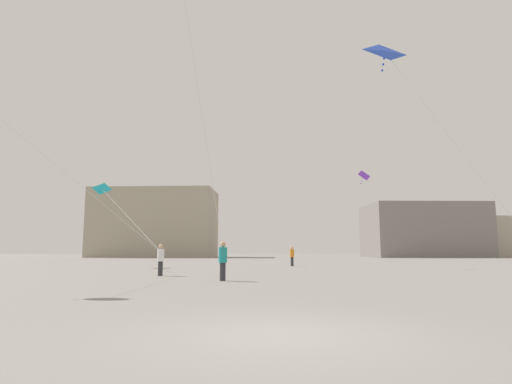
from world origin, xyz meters
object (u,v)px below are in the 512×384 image
person_in_white (161,258)px  kite_cobalt_delta (387,54)px  kite_cyan_delta (103,190)px  person_in_orange (292,255)px  kite_violet_delta (363,177)px  building_right_hall (491,237)px  building_centre_hall (423,231)px  person_in_teal (223,259)px  building_left_hall (155,223)px

person_in_white → kite_cobalt_delta: 15.39m
kite_cyan_delta → person_in_orange: bearing=6.3°
person_in_white → kite_violet_delta: size_ratio=0.26×
kite_cyan_delta → building_right_hall: size_ratio=0.66×
person_in_orange → building_right_hall: bearing=97.0°
building_centre_hall → building_right_hall: (18.00, 7.03, -1.09)m
kite_cobalt_delta → kite_violet_delta: size_ratio=1.35×
person_in_white → kite_cobalt_delta: bearing=33.8°
kite_cobalt_delta → person_in_teal: bearing=157.4°
person_in_white → person_in_orange: bearing=124.7°
person_in_white → kite_cyan_delta: bearing=-172.3°
person_in_white → building_centre_hall: size_ratio=0.08×
person_in_teal → building_centre_hall: size_ratio=0.08×
person_in_teal → building_right_hall: (54.65, 72.37, 3.19)m
kite_cobalt_delta → building_left_hall: size_ratio=0.36×
building_left_hall → person_in_teal: bearing=-75.3°
kite_violet_delta → building_left_hall: size_ratio=0.27×
person_in_orange → kite_violet_delta: (5.60, -3.51, 6.44)m
person_in_teal → building_right_hall: 90.74m
person_in_teal → kite_violet_delta: size_ratio=0.27×
person_in_white → building_left_hall: size_ratio=0.07×
person_in_orange → kite_cyan_delta: (-16.36, -1.80, 5.55)m
kite_violet_delta → person_in_white: bearing=-143.2°
person_in_white → kite_cobalt_delta: kite_cobalt_delta is taller
person_in_orange → building_left_hall: building_left_hall is taller
kite_cyan_delta → kite_cobalt_delta: kite_cobalt_delta is taller
person_in_white → building_left_hall: 64.19m
person_in_orange → building_left_hall: (-22.48, 48.20, 5.77)m
person_in_white → person_in_orange: 16.73m
person_in_orange → kite_cyan_delta: 17.37m
building_right_hall → person_in_white: bearing=-130.4°
person_in_teal → building_left_hall: (-17.35, 66.33, 5.73)m
person_in_orange → kite_cobalt_delta: 22.88m
person_in_orange → person_in_teal: bearing=-56.4°
person_in_teal → building_centre_hall: building_centre_hall is taller
person_in_teal → building_centre_hall: 75.03m
building_left_hall → building_right_hall: building_left_hall is taller
kite_cyan_delta → building_centre_hall: size_ratio=0.61×
kite_violet_delta → building_left_hall: (-28.08, 51.71, -0.67)m
kite_cobalt_delta → building_left_hall: (-24.41, 69.26, -2.95)m
building_left_hall → building_centre_hall: (54.00, -1.00, -1.45)m
kite_violet_delta → building_left_hall: building_left_hall is taller
kite_cyan_delta → kite_violet_delta: 22.05m
person_in_orange → building_right_hall: 73.51m
person_in_teal → person_in_orange: person_in_teal is taller
person_in_orange → kite_violet_delta: bearing=17.2°
kite_cobalt_delta → building_left_hall: building_left_hall is taller
person_in_orange → kite_cobalt_delta: kite_cobalt_delta is taller
kite_violet_delta → building_right_hall: bearing=52.7°
person_in_teal → kite_cyan_delta: 20.58m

